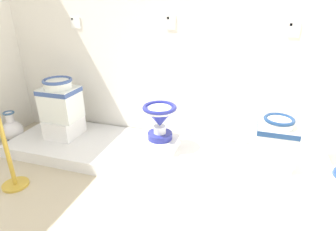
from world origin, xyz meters
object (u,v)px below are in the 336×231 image
object	(u,v)px
plinth_block_leftmost	(65,127)
info_placard_first	(75,22)
info_placard_third	(294,29)
stanchion_post_near_left	(8,157)
decorative_vase_spare	(13,130)
antique_toilet_central_ornate	(276,138)
info_placard_second	(171,22)
antique_toilet_leftmost	(60,99)
antique_toilet_squat_floral	(160,118)
plinth_block_central_ornate	(272,162)
plinth_block_squat_floral	(160,143)

from	to	relation	value
plinth_block_leftmost	info_placard_first	xyz separation A→B (m)	(0.03, 0.43, 1.15)
info_placard_third	stanchion_post_near_left	size ratio (longest dim) A/B	0.14
info_placard_first	decorative_vase_spare	bearing A→B (deg)	-142.16
plinth_block_leftmost	info_placard_third	xyz separation A→B (m)	(2.39, 0.43, 1.15)
antique_toilet_central_ornate	info_placard_second	xyz separation A→B (m)	(-1.16, 0.38, 0.99)
antique_toilet_leftmost	antique_toilet_squat_floral	size ratio (longest dim) A/B	1.27
antique_toilet_leftmost	info_placard_third	size ratio (longest dim) A/B	3.49
plinth_block_central_ornate	decorative_vase_spare	world-z (taller)	decorative_vase_spare
info_placard_first	antique_toilet_central_ornate	bearing A→B (deg)	-9.39
antique_toilet_squat_floral	plinth_block_squat_floral	bearing A→B (deg)	90.00
plinth_block_leftmost	plinth_block_central_ornate	distance (m)	2.35
plinth_block_squat_floral	info_placard_second	distance (m)	1.29
info_placard_first	antique_toilet_squat_floral	bearing A→B (deg)	-18.82
plinth_block_leftmost	info_placard_first	distance (m)	1.23
antique_toilet_leftmost	info_placard_first	bearing A→B (deg)	85.79
plinth_block_leftmost	decorative_vase_spare	xyz separation A→B (m)	(-0.68, -0.12, -0.08)
plinth_block_leftmost	stanchion_post_near_left	xyz separation A→B (m)	(0.02, -0.84, 0.08)
plinth_block_leftmost	antique_toilet_squat_floral	world-z (taller)	antique_toilet_squat_floral
decorative_vase_spare	plinth_block_squat_floral	bearing A→B (deg)	4.79
antique_toilet_leftmost	plinth_block_central_ornate	distance (m)	2.39
antique_toilet_squat_floral	plinth_block_central_ornate	world-z (taller)	antique_toilet_squat_floral
antique_toilet_leftmost	plinth_block_central_ornate	world-z (taller)	antique_toilet_leftmost
plinth_block_central_ornate	decorative_vase_spare	distance (m)	3.04
plinth_block_leftmost	plinth_block_squat_floral	size ratio (longest dim) A/B	1.00
plinth_block_squat_floral	antique_toilet_squat_floral	size ratio (longest dim) A/B	1.00
plinth_block_leftmost	plinth_block_squat_floral	world-z (taller)	plinth_block_leftmost
plinth_block_leftmost	decorative_vase_spare	bearing A→B (deg)	-169.74
plinth_block_leftmost	antique_toilet_leftmost	xyz separation A→B (m)	(0.00, -0.00, 0.36)
plinth_block_central_ornate	decorative_vase_spare	size ratio (longest dim) A/B	0.84
info_placard_second	decorative_vase_spare	size ratio (longest dim) A/B	0.36
stanchion_post_near_left	plinth_block_squat_floral	bearing A→B (deg)	36.66
antique_toilet_leftmost	stanchion_post_near_left	xyz separation A→B (m)	(0.02, -0.84, -0.28)
plinth_block_squat_floral	antique_toilet_squat_floral	distance (m)	0.31
plinth_block_central_ornate	info_placard_first	distance (m)	2.65
decorative_vase_spare	antique_toilet_squat_floral	bearing A→B (deg)	4.79
plinth_block_leftmost	info_placard_second	distance (m)	1.73
info_placard_third	stanchion_post_near_left	xyz separation A→B (m)	(-2.37, -1.26, -1.07)
antique_toilet_squat_floral	plinth_block_central_ornate	size ratio (longest dim) A/B	1.13
decorative_vase_spare	antique_toilet_leftmost	bearing A→B (deg)	10.26
plinth_block_leftmost	antique_toilet_leftmost	bearing A→B (deg)	-90.00
info_placard_second	antique_toilet_leftmost	bearing A→B (deg)	-160.20
info_placard_first	stanchion_post_near_left	world-z (taller)	info_placard_first
info_placard_first	info_placard_third	bearing A→B (deg)	-0.00
plinth_block_leftmost	antique_toilet_squat_floral	xyz separation A→B (m)	(1.19, 0.03, 0.26)
antique_toilet_squat_floral	info_placard_second	bearing A→B (deg)	89.97
plinth_block_leftmost	plinth_block_central_ornate	bearing A→B (deg)	1.09
antique_toilet_leftmost	plinth_block_central_ornate	xyz separation A→B (m)	(2.35, 0.04, -0.43)
info_placard_second	plinth_block_central_ornate	bearing A→B (deg)	-18.26
plinth_block_central_ornate	decorative_vase_spare	xyz separation A→B (m)	(-3.03, -0.17, -0.00)
plinth_block_leftmost	stanchion_post_near_left	world-z (taller)	stanchion_post_near_left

